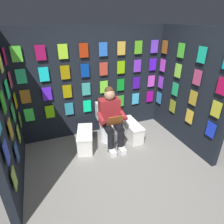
# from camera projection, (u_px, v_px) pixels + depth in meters

# --- Properties ---
(ground_plane) EXTENTS (30.00, 30.00, 0.00)m
(ground_plane) POSITION_uv_depth(u_px,v_px,m) (134.00, 192.00, 2.85)
(ground_plane) COLOR gray
(display_wall_back) EXTENTS (3.16, 0.14, 2.23)m
(display_wall_back) POSITION_uv_depth(u_px,v_px,m) (94.00, 83.00, 3.98)
(display_wall_back) COLOR black
(display_wall_back) RESTS_ON ground
(display_wall_left) EXTENTS (0.14, 1.89, 2.23)m
(display_wall_left) POSITION_uv_depth(u_px,v_px,m) (188.00, 89.00, 3.65)
(display_wall_left) COLOR black
(display_wall_left) RESTS_ON ground
(display_wall_right) EXTENTS (0.14, 1.89, 2.23)m
(display_wall_right) POSITION_uv_depth(u_px,v_px,m) (4.00, 116.00, 2.63)
(display_wall_right) COLOR black
(display_wall_right) RESTS_ON ground
(toilet) EXTENTS (0.41, 0.56, 0.77)m
(toilet) POSITION_uv_depth(u_px,v_px,m) (108.00, 124.00, 4.02)
(toilet) COLOR white
(toilet) RESTS_ON ground
(person_reading) EXTENTS (0.53, 0.69, 1.19)m
(person_reading) POSITION_uv_depth(u_px,v_px,m) (111.00, 117.00, 3.71)
(person_reading) COLOR maroon
(person_reading) RESTS_ON ground
(comic_longbox_near) EXTENTS (0.27, 0.70, 0.36)m
(comic_longbox_near) POSITION_uv_depth(u_px,v_px,m) (131.00, 130.00, 4.10)
(comic_longbox_near) COLOR white
(comic_longbox_near) RESTS_ON ground
(comic_longbox_far) EXTENTS (0.45, 0.70, 0.37)m
(comic_longbox_far) POSITION_uv_depth(u_px,v_px,m) (85.00, 139.00, 3.77)
(comic_longbox_far) COLOR white
(comic_longbox_far) RESTS_ON ground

